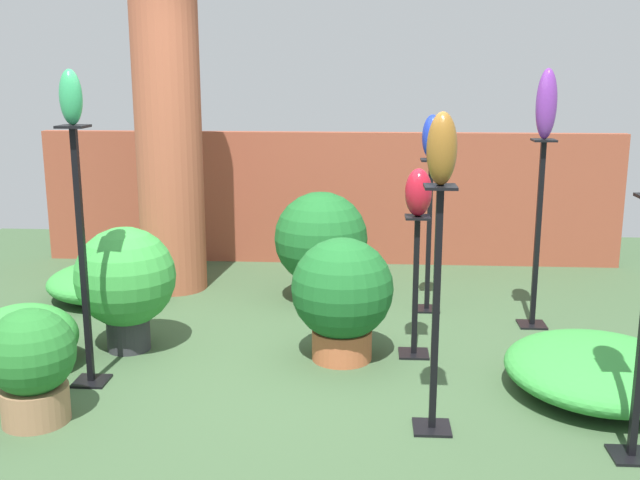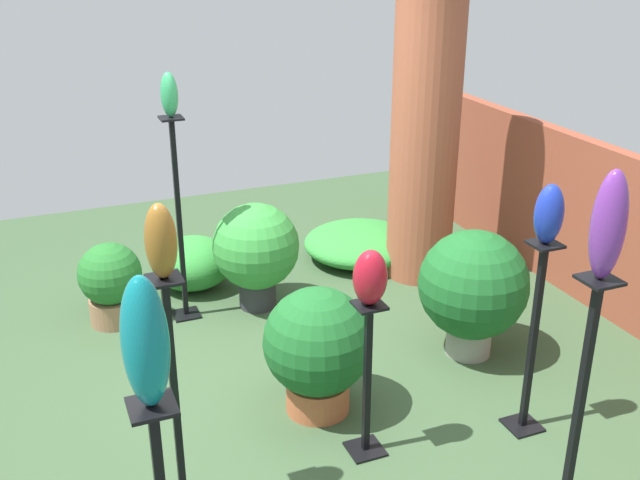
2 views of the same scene
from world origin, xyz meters
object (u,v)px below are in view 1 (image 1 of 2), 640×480
(art_vase_cobalt, at_px, (432,137))
(art_vase_ruby, at_px, (418,192))
(pedestal_jade, at_px, (83,268))
(art_vase_violet, at_px, (546,104))
(potted_plant_front_left, at_px, (125,280))
(pedestal_bronze, at_px, (436,321))
(pedestal_cobalt, at_px, (429,242))
(pedestal_violet, at_px, (537,242))
(art_vase_jade, at_px, (71,97))
(pedestal_ruby, at_px, (415,293))
(potted_plant_mid_left, at_px, (321,241))
(brick_pillar, at_px, (168,128))
(art_vase_bronze, at_px, (442,149))
(potted_plant_walkway_edge, at_px, (342,294))
(potted_plant_near_pillar, at_px, (32,362))

(art_vase_cobalt, relative_size, art_vase_ruby, 1.09)
(pedestal_jade, distance_m, art_vase_ruby, 2.11)
(art_vase_violet, relative_size, potted_plant_front_left, 0.58)
(pedestal_bronze, bearing_deg, pedestal_cobalt, 86.68)
(pedestal_violet, distance_m, art_vase_jade, 3.33)
(art_vase_ruby, bearing_deg, pedestal_ruby, 14.04)
(potted_plant_mid_left, bearing_deg, potted_plant_front_left, -136.97)
(pedestal_cobalt, xyz_separation_m, pedestal_bronze, (-0.12, -2.03, 0.05))
(pedestal_cobalt, height_order, art_vase_violet, art_vase_violet)
(pedestal_bronze, distance_m, potted_plant_front_left, 2.23)
(brick_pillar, distance_m, art_vase_bronze, 3.23)
(art_vase_bronze, bearing_deg, pedestal_ruby, 92.03)
(pedestal_jade, bearing_deg, art_vase_cobalt, 36.01)
(art_vase_jade, relative_size, potted_plant_walkway_edge, 0.38)
(pedestal_jade, bearing_deg, art_vase_ruby, 16.44)
(art_vase_jade, bearing_deg, pedestal_bronze, -13.15)
(potted_plant_walkway_edge, bearing_deg, pedestal_jade, -162.18)
(pedestal_jade, relative_size, art_vase_cobalt, 4.66)
(brick_pillar, distance_m, potted_plant_walkway_edge, 2.36)
(pedestal_violet, height_order, art_vase_bronze, art_vase_bronze)
(art_vase_cobalt, bearing_deg, brick_pillar, 167.53)
(pedestal_jade, relative_size, potted_plant_front_left, 1.84)
(brick_pillar, xyz_separation_m, art_vase_ruby, (1.99, -1.45, -0.28))
(potted_plant_walkway_edge, bearing_deg, brick_pillar, 134.41)
(art_vase_cobalt, bearing_deg, art_vase_jade, -143.99)
(pedestal_bronze, xyz_separation_m, art_vase_cobalt, (0.12, 2.03, 0.77))
(pedestal_ruby, distance_m, pedestal_jade, 2.09)
(pedestal_jade, height_order, potted_plant_near_pillar, pedestal_jade)
(art_vase_ruby, relative_size, potted_plant_front_left, 0.36)
(pedestal_bronze, height_order, pedestal_ruby, pedestal_bronze)
(potted_plant_near_pillar, height_order, potted_plant_front_left, potted_plant_front_left)
(pedestal_jade, distance_m, art_vase_jade, 0.99)
(potted_plant_mid_left, bearing_deg, potted_plant_walkway_edge, -79.92)
(art_vase_jade, height_order, potted_plant_walkway_edge, art_vase_jade)
(pedestal_ruby, relative_size, potted_plant_front_left, 1.12)
(art_vase_bronze, relative_size, potted_plant_mid_left, 0.40)
(art_vase_cobalt, height_order, art_vase_violet, art_vase_violet)
(art_vase_violet, bearing_deg, art_vase_bronze, -117.16)
(art_vase_violet, bearing_deg, potted_plant_front_left, -166.77)
(potted_plant_walkway_edge, height_order, potted_plant_front_left, potted_plant_front_left)
(pedestal_bronze, bearing_deg, potted_plant_front_left, 152.26)
(pedestal_cobalt, xyz_separation_m, pedestal_violet, (0.76, -0.33, 0.09))
(pedestal_violet, relative_size, art_vase_violet, 2.82)
(pedestal_jade, relative_size, potted_plant_mid_left, 1.71)
(pedestal_bronze, xyz_separation_m, potted_plant_front_left, (-1.97, 1.04, -0.11))
(potted_plant_walkway_edge, bearing_deg, potted_plant_front_left, 176.96)
(pedestal_violet, height_order, art_vase_ruby, pedestal_violet)
(art_vase_bronze, bearing_deg, art_vase_ruby, 92.03)
(pedestal_bronze, distance_m, art_vase_bronze, 0.89)
(art_vase_bronze, distance_m, art_vase_violet, 1.92)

